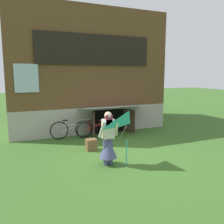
{
  "coord_description": "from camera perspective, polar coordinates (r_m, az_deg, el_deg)",
  "views": [
    {
      "loc": [
        -3.51,
        -6.9,
        2.65
      ],
      "look_at": [
        -0.11,
        0.93,
        1.29
      ],
      "focal_mm": 38.43,
      "sensor_mm": 36.0,
      "label": 1
    }
  ],
  "objects": [
    {
      "name": "person",
      "position": [
        7.03,
        -0.91,
        -7.33
      ],
      "size": [
        0.61,
        0.52,
        1.58
      ],
      "rotation": [
        0.0,
        0.0,
        -0.17
      ],
      "color": "#474C75",
      "rests_on": "ground_plane"
    },
    {
      "name": "ground_plane",
      "position": [
        8.18,
        3.36,
        -9.85
      ],
      "size": [
        60.0,
        60.0,
        0.0
      ],
      "primitive_type": "plane",
      "color": "#386023"
    },
    {
      "name": "wooden_crate",
      "position": [
        8.49,
        -4.96,
        -7.75
      ],
      "size": [
        0.36,
        0.31,
        0.4
      ],
      "primitive_type": "cube",
      "color": "brown",
      "rests_on": "ground_plane"
    },
    {
      "name": "kite",
      "position": [
        6.64,
        4.09,
        -2.88
      ],
      "size": [
        0.94,
        0.86,
        1.58
      ],
      "color": "#2DB2CC",
      "rests_on": "ground_plane"
    },
    {
      "name": "log_house",
      "position": [
        12.78,
        -7.65,
        9.49
      ],
      "size": [
        7.21,
        5.91,
        5.52
      ],
      "color": "#9E998E",
      "rests_on": "ground_plane"
    },
    {
      "name": "bicycle_red",
      "position": [
        10.26,
        -4.32,
        -3.9
      ],
      "size": [
        1.58,
        0.24,
        0.72
      ],
      "rotation": [
        0.0,
        0.0,
        0.12
      ],
      "color": "black",
      "rests_on": "ground_plane"
    },
    {
      "name": "bicycle_silver",
      "position": [
        10.03,
        -9.56,
        -4.08
      ],
      "size": [
        1.77,
        0.21,
        0.81
      ],
      "rotation": [
        0.0,
        0.0,
        -0.1
      ],
      "color": "black",
      "rests_on": "ground_plane"
    }
  ]
}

